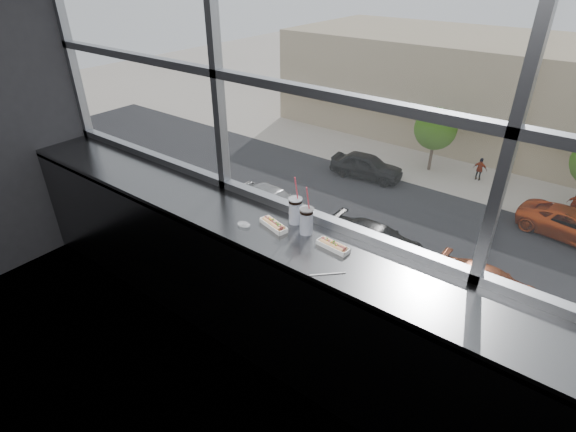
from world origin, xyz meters
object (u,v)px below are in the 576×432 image
Objects in this scene: pedestrian_a at (480,167)px; wrapper at (244,224)px; car_far_b at (574,221)px; tree_left at (436,129)px; car_near_b at (378,237)px; soda_cup_left at (295,209)px; hotdog_tray_right at (333,245)px; car_far_a at (367,162)px; car_near_a at (272,197)px; hotdog_tray_left at (274,224)px; car_near_c at (491,280)px; pedestrian_b at (576,202)px; loose_straw at (328,274)px; soda_cup_right at (306,219)px.

wrapper is at bearing 99.60° from pedestrian_a.
car_far_b is 1.34× the size of tree_left.
car_far_b is (7.78, 8.00, -0.00)m from car_near_b.
car_far_b is at bearing 87.01° from soda_cup_left.
wrapper is 0.05× the size of pedestrian_a.
hotdog_tray_right is 31.20m from pedestrian_a.
car_far_a is 1.01× the size of car_near_a.
hotdog_tray_left is 0.04× the size of car_near_a.
pedestrian_b is at bearing -9.72° from car_near_c.
soda_cup_left reaches higher than car_near_a.
loose_straw reaches higher than car_far_a.
soda_cup_right is 0.06× the size of car_far_b.
loose_straw reaches higher than car_near_a.
hotdog_tray_right is at bearing 19.07° from hotdog_tray_left.
soda_cup_right is 0.05× the size of car_near_a.
hotdog_tray_left is 0.69× the size of soda_cup_right.
wrapper is 20.69m from car_near_b.
hotdog_tray_left is 1.06× the size of hotdog_tray_right.
soda_cup_right is at bearing -176.77° from car_near_c.
hotdog_tray_left reaches higher than loose_straw.
soda_cup_right reaches higher than tree_left.
hotdog_tray_right reaches higher than wrapper.
soda_cup_right is 0.45m from wrapper.
soda_cup_left reaches higher than soda_cup_right.
car_near_a is (-7.04, 0.00, 0.10)m from car_near_b.
wrapper is (-0.76, 0.11, 0.01)m from loose_straw.
car_near_b is (-6.66, 16.17, -11.10)m from soda_cup_right.
soda_cup_right is 23.88m from car_near_a.
wrapper is 0.02× the size of car_near_b.
soda_cup_right is at bearing 88.27° from pedestrian_b.
soda_cup_left reaches higher than car_far_b.
car_far_a is 12.84m from pedestrian_b.
hotdog_tray_right is at bearing 88.79° from pedestrian_b.
car_near_b is 12.48m from pedestrian_a.
loose_straw is at bearing -175.57° from car_near_c.
pedestrian_a reaches higher than car_near_c.
tree_left is at bearing 107.11° from soda_cup_right.
soda_cup_right is (0.22, 0.08, 0.08)m from hotdog_tray_left.
hotdog_tray_right is 0.04× the size of car_near_c.
loose_straw is 26.84m from car_far_b.
loose_straw reaches higher than car_near_c.
soda_cup_left is at bearing 100.18° from pedestrian_a.
loose_straw is 0.12× the size of pedestrian_b.
soda_cup_left is 0.06× the size of car_near_b.
soda_cup_right reaches higher than car_far_a.
soda_cup_left is 26.58m from car_far_b.
car_near_a is at bearing 125.96° from car_far_b.
car_near_b is 3.40× the size of pedestrian_b.
hotdog_tray_left reaches higher than pedestrian_a.
soda_cup_left is at bearing 169.03° from hotdog_tray_right.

